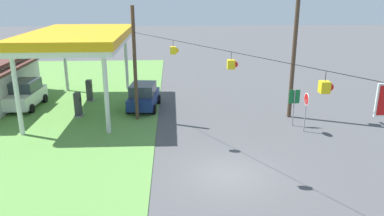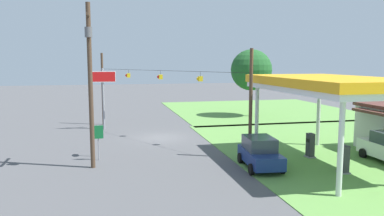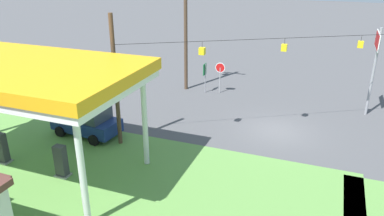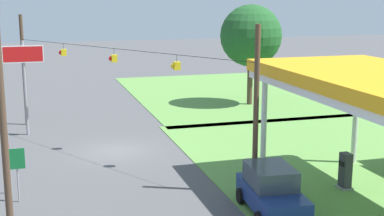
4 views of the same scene
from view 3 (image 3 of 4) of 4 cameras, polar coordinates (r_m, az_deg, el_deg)
name	(u,v)px [view 3 (image 3 of 4)]	position (r m, az deg, el deg)	size (l,w,h in m)	color
ground_plane	(276,131)	(24.30, 12.73, -3.42)	(160.00, 160.00, 0.00)	#4C4C4F
gas_station_canopy	(15,73)	(19.36, -25.32, 4.81)	(11.94, 6.62, 5.69)	silver
fuel_pump_near	(61,162)	(19.73, -19.31, -7.80)	(0.71, 0.56, 1.72)	gray
fuel_pump_far	(2,149)	(22.22, -26.98, -5.59)	(0.71, 0.56, 1.72)	gray
car_at_pumps_front	(87,120)	(23.64, -15.68, -1.83)	(4.34, 2.41, 1.95)	navy
stop_sign_roadside	(220,71)	(29.84, 4.31, 5.62)	(0.80, 0.08, 2.50)	#99999E
stop_sign_overhead	(376,53)	(27.58, 26.22, 7.54)	(0.22, 2.51, 6.03)	gray
route_sign	(205,72)	(29.86, 1.98, 5.48)	(0.10, 0.70, 2.40)	gray
utility_pole_main	(185,20)	(29.88, -1.06, 13.33)	(2.20, 0.44, 10.20)	#4C3828
signal_span_gantry	(282,69)	(22.89, 13.58, 5.85)	(16.90, 10.24, 7.56)	#4C3828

